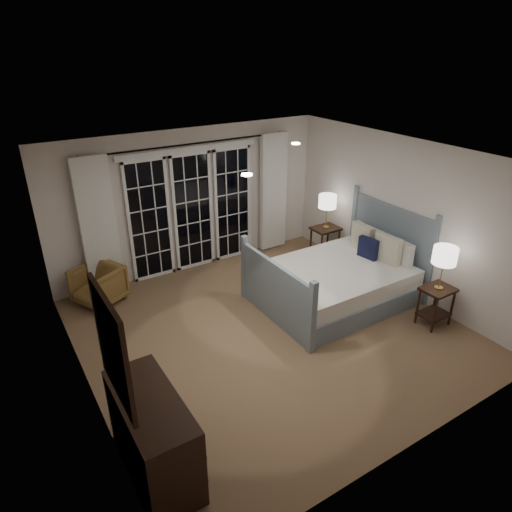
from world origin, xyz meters
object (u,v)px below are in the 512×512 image
nightstand_left (436,301)px  lamp_left (445,256)px  lamp_right (328,202)px  dresser (153,435)px  armchair (99,285)px  bed (338,280)px  nightstand_right (325,238)px

nightstand_left → lamp_left: (0.00, 0.00, 0.72)m
lamp_right → dresser: size_ratio=0.51×
armchair → lamp_left: bearing=24.6°
armchair → nightstand_left: bearing=24.6°
dresser → bed: bearing=22.7°
bed → dresser: bearing=-157.3°
bed → nightstand_left: bearing=-60.6°
lamp_left → lamp_right: (0.05, 2.55, 0.03)m
nightstand_right → lamp_left: size_ratio=1.00×
lamp_right → armchair: size_ratio=0.93×
bed → nightstand_right: 1.48m
nightstand_left → nightstand_right: bearing=88.9°
lamp_right → dresser: lamp_right is taller
lamp_left → lamp_right: size_ratio=1.02×
armchair → dresser: bearing=-32.7°
bed → armchair: bearing=149.3°
nightstand_right → armchair: nightstand_right is taller
bed → nightstand_right: (0.78, 1.26, 0.08)m
nightstand_right → armchair: bearing=170.5°
bed → dresser: size_ratio=1.91×
lamp_left → dresser: size_ratio=0.52×
bed → nightstand_right: size_ratio=3.70×
nightstand_left → armchair: armchair is taller
bed → armchair: bed is taller
dresser → lamp_left: bearing=3.0°
lamp_right → nightstand_left: bearing=-91.1°
nightstand_left → armchair: bearing=141.0°
bed → nightstand_right: bed is taller
nightstand_left → lamp_right: lamp_right is taller
nightstand_right → dresser: (-4.42, -2.78, 0.02)m
nightstand_left → lamp_right: size_ratio=0.95×
bed → lamp_left: 1.67m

